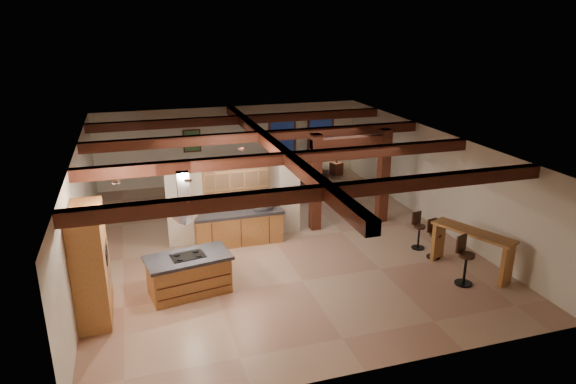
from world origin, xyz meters
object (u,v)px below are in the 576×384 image
dining_table (234,206)px  sofa (305,174)px  bar_counter (472,244)px  kitchen_island (189,274)px

dining_table → sofa: 4.46m
sofa → bar_counter: bearing=120.1°
kitchen_island → dining_table: (1.95, 4.50, -0.16)m
dining_table → sofa: size_ratio=0.97×
bar_counter → kitchen_island: bearing=171.7°
kitchen_island → sofa: bearing=54.1°
dining_table → sofa: dining_table is taller
kitchen_island → bar_counter: 6.88m
bar_counter → sofa: bearing=99.8°
kitchen_island → bar_counter: (6.80, -0.99, 0.26)m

